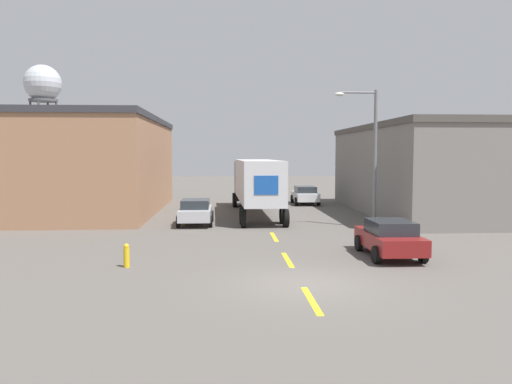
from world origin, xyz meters
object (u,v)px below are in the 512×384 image
at_px(water_tower, 43,86).
at_px(parked_car_right_far, 305,195).
at_px(parked_car_left_far, 196,211).
at_px(street_lamp, 370,148).
at_px(fire_hydrant, 127,255).
at_px(semi_truck, 255,181).
at_px(parked_car_right_near, 389,237).

bearing_deg(water_tower, parked_car_right_far, -39.88).
relative_size(parked_car_left_far, parked_car_right_far, 1.00).
height_order(parked_car_left_far, street_lamp, street_lamp).
distance_m(parked_car_left_far, fire_hydrant, 11.41).
bearing_deg(semi_truck, fire_hydrant, -111.14).
bearing_deg(parked_car_right_far, street_lamp, -83.80).
height_order(parked_car_right_near, water_tower, water_tower).
height_order(parked_car_left_far, parked_car_right_near, same).
height_order(parked_car_right_far, fire_hydrant, parked_car_right_far).
distance_m(parked_car_right_far, water_tower, 41.25).
relative_size(parked_car_left_far, water_tower, 0.26).
bearing_deg(street_lamp, parked_car_right_near, -100.49).
relative_size(parked_car_right_near, fire_hydrant, 4.61).
height_order(semi_truck, fire_hydrant, semi_truck).
bearing_deg(parked_car_right_far, water_tower, 140.12).
xyz_separation_m(parked_car_right_near, water_tower, (-30.23, 46.95, 12.24)).
height_order(semi_truck, parked_car_left_far, semi_truck).
distance_m(parked_car_right_near, water_tower, 57.16).
relative_size(parked_car_right_far, street_lamp, 0.53).
xyz_separation_m(parked_car_right_far, fire_hydrant, (-10.40, -22.98, -0.36)).
distance_m(water_tower, fire_hydrant, 53.65).
distance_m(semi_truck, parked_car_right_far, 8.41).
height_order(semi_truck, parked_car_right_far, semi_truck).
xyz_separation_m(semi_truck, parked_car_left_far, (-3.88, -4.87, -1.54)).
distance_m(street_lamp, fire_hydrant, 15.64).
height_order(semi_truck, water_tower, water_tower).
bearing_deg(fire_hydrant, street_lamp, 38.05).
xyz_separation_m(parked_car_left_far, water_tower, (-21.74, 36.98, 12.24)).
xyz_separation_m(parked_car_right_near, street_lamp, (1.48, 8.01, 3.74)).
bearing_deg(semi_truck, water_tower, 127.18).
bearing_deg(parked_car_right_near, fire_hydrant, -172.94).
xyz_separation_m(water_tower, fire_hydrant, (19.83, -48.23, -12.59)).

